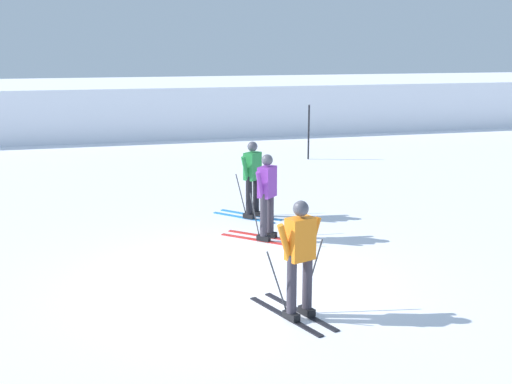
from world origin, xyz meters
TOP-DOWN VIEW (x-y plane):
  - ground_plane at (0.00, 0.00)m, footprint 120.00×120.00m
  - far_snow_ridge at (0.00, 19.79)m, footprint 80.00×8.58m
  - skier_purple at (1.10, 2.03)m, footprint 1.42×1.36m
  - skier_orange at (0.57, -1.61)m, footprint 0.95×1.63m
  - skier_green at (1.22, 3.67)m, footprint 1.35×1.43m
  - trail_marker_pole at (4.80, 10.26)m, footprint 0.06×0.06m

SIDE VIEW (x-z plane):
  - ground_plane at x=0.00m, z-range 0.00..0.00m
  - trail_marker_pole at x=4.80m, z-range 0.00..1.81m
  - skier_purple at x=1.10m, z-range 0.06..1.77m
  - skier_green at x=1.22m, z-range 0.06..1.77m
  - skier_orange at x=0.57m, z-range 0.06..1.77m
  - far_snow_ridge at x=0.00m, z-range 0.00..2.06m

